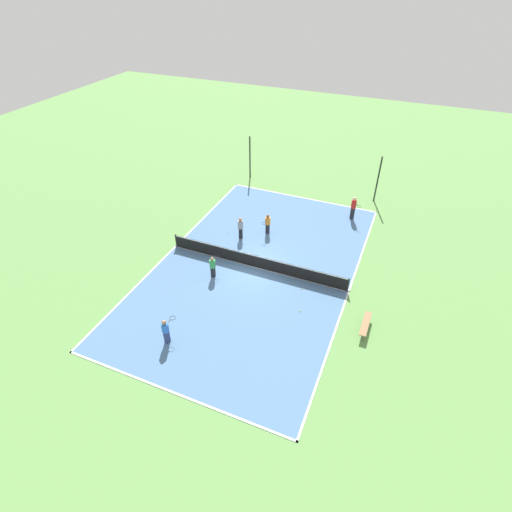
# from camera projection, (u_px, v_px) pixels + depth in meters

# --- Properties ---
(ground_plane) EXTENTS (80.00, 80.00, 0.00)m
(ground_plane) POSITION_uv_depth(u_px,v_px,m) (256.00, 267.00, 24.94)
(ground_plane) COLOR #60934C
(court_surface) EXTENTS (11.78, 19.44, 0.02)m
(court_surface) POSITION_uv_depth(u_px,v_px,m) (256.00, 267.00, 24.93)
(court_surface) COLOR #4C729E
(court_surface) RESTS_ON ground_plane
(tennis_net) EXTENTS (11.58, 0.10, 0.96)m
(tennis_net) POSITION_uv_depth(u_px,v_px,m) (256.00, 261.00, 24.63)
(tennis_net) COLOR black
(tennis_net) RESTS_ON court_surface
(bench) EXTENTS (0.36, 1.81, 0.45)m
(bench) POSITION_uv_depth(u_px,v_px,m) (365.00, 324.00, 20.61)
(bench) COLOR olive
(bench) RESTS_ON ground_plane
(player_center_orange) EXTENTS (0.41, 0.96, 1.46)m
(player_center_orange) POSITION_uv_depth(u_px,v_px,m) (268.00, 223.00, 27.50)
(player_center_orange) COLOR black
(player_center_orange) RESTS_ON court_surface
(player_baseline_gray) EXTENTS (0.46, 0.46, 1.58)m
(player_baseline_gray) POSITION_uv_depth(u_px,v_px,m) (241.00, 227.00, 26.98)
(player_baseline_gray) COLOR black
(player_baseline_gray) RESTS_ON court_surface
(player_far_green) EXTENTS (0.36, 0.93, 1.43)m
(player_far_green) POSITION_uv_depth(u_px,v_px,m) (213.00, 266.00, 23.77)
(player_far_green) COLOR black
(player_far_green) RESTS_ON court_surface
(player_near_blue) EXTENTS (0.44, 0.97, 1.50)m
(player_near_blue) POSITION_uv_depth(u_px,v_px,m) (166.00, 330.00, 19.65)
(player_near_blue) COLOR navy
(player_near_blue) RESTS_ON court_surface
(player_coach_red) EXTENTS (0.88, 0.90, 1.78)m
(player_coach_red) POSITION_uv_depth(u_px,v_px,m) (354.00, 206.00, 28.89)
(player_coach_red) COLOR black
(player_coach_red) RESTS_ON court_surface
(tennis_ball_near_net) EXTENTS (0.07, 0.07, 0.07)m
(tennis_ball_near_net) POSITION_uv_depth(u_px,v_px,m) (300.00, 311.00, 21.83)
(tennis_ball_near_net) COLOR #CCE033
(tennis_ball_near_net) RESTS_ON court_surface
(tennis_ball_right_alley) EXTENTS (0.07, 0.07, 0.07)m
(tennis_ball_right_alley) POSITION_uv_depth(u_px,v_px,m) (228.00, 233.00, 27.88)
(tennis_ball_right_alley) COLOR #CCE033
(tennis_ball_right_alley) RESTS_ON court_surface
(tennis_ball_midcourt) EXTENTS (0.07, 0.07, 0.07)m
(tennis_ball_midcourt) POSITION_uv_depth(u_px,v_px,m) (302.00, 289.00, 23.27)
(tennis_ball_midcourt) COLOR #CCE033
(tennis_ball_midcourt) RESTS_ON court_surface
(fence_post_back_left) EXTENTS (0.12, 0.12, 3.70)m
(fence_post_back_left) POSITION_uv_depth(u_px,v_px,m) (250.00, 157.00, 33.87)
(fence_post_back_left) COLOR black
(fence_post_back_left) RESTS_ON ground_plane
(fence_post_back_right) EXTENTS (0.12, 0.12, 3.70)m
(fence_post_back_right) POSITION_uv_depth(u_px,v_px,m) (378.00, 179.00, 30.58)
(fence_post_back_right) COLOR black
(fence_post_back_right) RESTS_ON ground_plane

